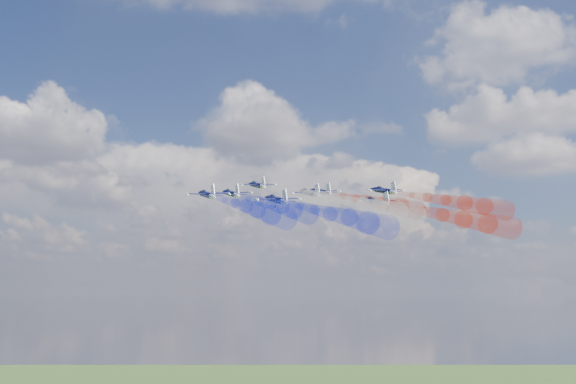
# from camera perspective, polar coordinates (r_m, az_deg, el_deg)

# --- Properties ---
(jet_lead) EXTENTS (13.42, 14.16, 5.76)m
(jet_lead) POSITION_cam_1_polar(r_m,az_deg,el_deg) (161.10, -2.56, 0.57)
(jet_lead) COLOR black
(trail_lead) EXTENTS (21.60, 29.29, 10.94)m
(trail_lead) POSITION_cam_1_polar(r_m,az_deg,el_deg) (141.59, 0.62, -0.11)
(trail_lead) COLOR white
(jet_inner_left) EXTENTS (13.42, 14.16, 5.76)m
(jet_inner_left) POSITION_cam_1_polar(r_m,az_deg,el_deg) (145.98, -4.72, -0.12)
(jet_inner_left) COLOR black
(trail_inner_left) EXTENTS (21.60, 29.29, 10.94)m
(trail_inner_left) POSITION_cam_1_polar(r_m,az_deg,el_deg) (126.20, -1.49, -0.99)
(trail_inner_left) COLOR #1B2BE9
(jet_inner_right) EXTENTS (13.42, 14.16, 5.76)m
(jet_inner_right) POSITION_cam_1_polar(r_m,az_deg,el_deg) (156.73, 2.73, 0.03)
(jet_inner_right) COLOR black
(trail_inner_right) EXTENTS (21.60, 29.29, 10.94)m
(trail_inner_right) POSITION_cam_1_polar(r_m,az_deg,el_deg) (138.17, 6.74, -0.74)
(trail_inner_right) COLOR red
(jet_outer_left) EXTENTS (13.42, 14.16, 5.76)m
(jet_outer_left) POSITION_cam_1_polar(r_m,az_deg,el_deg) (133.96, -6.71, -0.22)
(jet_outer_left) COLOR black
(trail_outer_left) EXTENTS (21.60, 29.29, 10.94)m
(trail_outer_left) POSITION_cam_1_polar(r_m,az_deg,el_deg) (113.93, -3.48, -1.20)
(trail_outer_left) COLOR #1B2BE9
(jet_center_third) EXTENTS (13.42, 14.16, 5.76)m
(jet_center_third) POSITION_cam_1_polar(r_m,az_deg,el_deg) (139.68, 1.74, -0.10)
(jet_center_third) COLOR black
(trail_center_third) EXTENTS (21.60, 29.29, 10.94)m
(trail_center_third) POSITION_cam_1_polar(r_m,az_deg,el_deg) (120.99, 6.15, -1.01)
(trail_center_third) COLOR white
(jet_outer_right) EXTENTS (13.42, 14.16, 5.76)m
(jet_outer_right) POSITION_cam_1_polar(r_m,az_deg,el_deg) (149.14, 7.92, 0.11)
(jet_outer_right) COLOR black
(trail_outer_right) EXTENTS (21.60, 29.29, 10.94)m
(trail_outer_right) POSITION_cam_1_polar(r_m,az_deg,el_deg) (131.68, 12.85, -0.69)
(trail_outer_right) COLOR red
(jet_rear_left) EXTENTS (13.42, 14.16, 5.76)m
(jet_rear_left) POSITION_cam_1_polar(r_m,az_deg,el_deg) (125.60, -0.96, -0.64)
(jet_rear_left) COLOR black
(trail_rear_left) EXTENTS (21.60, 29.29, 10.94)m
(trail_rear_left) POSITION_cam_1_polar(r_m,az_deg,el_deg) (106.49, 3.56, -1.77)
(trail_rear_left) COLOR #1B2BE9
(jet_rear_right) EXTENTS (13.42, 14.16, 5.76)m
(jet_rear_right) POSITION_cam_1_polar(r_m,az_deg,el_deg) (134.89, 7.25, -0.81)
(jet_rear_right) COLOR black
(trail_rear_right) EXTENTS (21.60, 29.29, 10.94)m
(trail_rear_right) POSITION_cam_1_polar(r_m,az_deg,el_deg) (117.37, 12.68, -1.84)
(trail_rear_right) COLOR red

